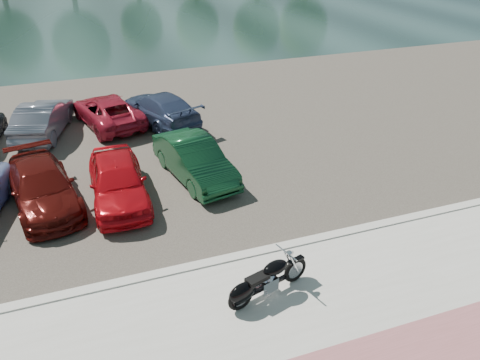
# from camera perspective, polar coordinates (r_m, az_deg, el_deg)

# --- Properties ---
(ground) EXTENTS (200.00, 200.00, 0.00)m
(ground) POSITION_cam_1_polar(r_m,az_deg,el_deg) (11.69, 8.22, -14.27)
(ground) COLOR #595447
(ground) RESTS_ON ground
(promenade) EXTENTS (60.00, 6.00, 0.10)m
(promenade) POSITION_cam_1_polar(r_m,az_deg,el_deg) (11.06, 10.68, -17.38)
(promenade) COLOR #B7B5AC
(promenade) RESTS_ON ground
(kerb) EXTENTS (60.00, 0.30, 0.14)m
(kerb) POSITION_cam_1_polar(r_m,az_deg,el_deg) (13.00, 4.25, -8.39)
(kerb) COLOR #B7B5AC
(kerb) RESTS_ON ground
(parking_lot) EXTENTS (60.00, 18.00, 0.04)m
(parking_lot) POSITION_cam_1_polar(r_m,az_deg,el_deg) (20.46, -5.80, 6.25)
(parking_lot) COLOR #3F3933
(parking_lot) RESTS_ON ground
(river) EXTENTS (120.00, 40.00, 0.00)m
(river) POSITION_cam_1_polar(r_m,az_deg,el_deg) (48.20, -14.94, 18.93)
(river) COLOR #1A2F2C
(river) RESTS_ON ground
(motorcycle) EXTENTS (2.28, 0.98, 1.05)m
(motorcycle) POSITION_cam_1_polar(r_m,az_deg,el_deg) (11.20, 2.64, -12.40)
(motorcycle) COLOR black
(motorcycle) RESTS_ON promenade
(car_3) EXTENTS (2.63, 4.72, 1.29)m
(car_3) POSITION_cam_1_polar(r_m,az_deg,el_deg) (15.80, -22.96, -0.78)
(car_3) COLOR #4D0E0B
(car_3) RESTS_ON parking_lot
(car_4) EXTENTS (1.75, 4.24, 1.44)m
(car_4) POSITION_cam_1_polar(r_m,az_deg,el_deg) (15.25, -14.69, -0.06)
(car_4) COLOR red
(car_4) RESTS_ON parking_lot
(car_5) EXTENTS (2.28, 4.41, 1.39)m
(car_5) POSITION_cam_1_polar(r_m,az_deg,el_deg) (16.17, -5.55, 2.50)
(car_5) COLOR #113F22
(car_5) RESTS_ON parking_lot
(car_9) EXTENTS (2.60, 4.54, 1.41)m
(car_9) POSITION_cam_1_polar(r_m,az_deg,el_deg) (21.14, -22.88, 6.94)
(car_9) COLOR slate
(car_9) RESTS_ON parking_lot
(car_10) EXTENTS (3.13, 4.87, 1.25)m
(car_10) POSITION_cam_1_polar(r_m,az_deg,el_deg) (21.30, -15.82, 8.09)
(car_10) COLOR #AB1C32
(car_10) RESTS_ON parking_lot
(car_11) EXTENTS (3.32, 5.06, 1.36)m
(car_11) POSITION_cam_1_polar(r_m,az_deg,el_deg) (20.93, -9.74, 8.58)
(car_11) COLOR navy
(car_11) RESTS_ON parking_lot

